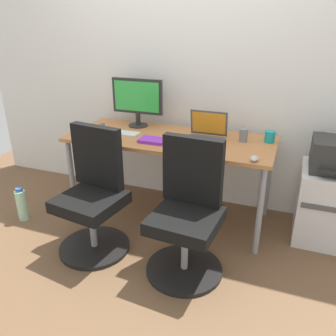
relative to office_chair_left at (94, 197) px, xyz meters
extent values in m
plane|color=brown|center=(0.38, 0.63, -0.42)|extent=(5.28, 5.28, 0.00)
cube|color=white|center=(0.38, 1.07, 0.88)|extent=(4.40, 0.04, 2.60)
cube|color=#B77542|center=(0.38, 0.63, 0.30)|extent=(1.72, 0.71, 0.03)
cylinder|color=gray|center=(-0.43, 0.33, -0.07)|extent=(0.04, 0.04, 0.71)
cylinder|color=gray|center=(1.19, 0.33, -0.07)|extent=(0.04, 0.04, 0.71)
cylinder|color=gray|center=(-0.43, 0.94, -0.07)|extent=(0.04, 0.04, 0.71)
cylinder|color=gray|center=(1.19, 0.94, -0.07)|extent=(0.04, 0.04, 0.71)
cylinder|color=black|center=(0.01, -0.06, -0.41)|extent=(0.54, 0.54, 0.03)
cylinder|color=gray|center=(0.01, -0.06, -0.22)|extent=(0.05, 0.05, 0.34)
cube|color=black|center=(0.01, -0.06, -0.01)|extent=(0.50, 0.50, 0.09)
cube|color=black|center=(-0.02, 0.12, 0.28)|extent=(0.43, 0.13, 0.48)
cylinder|color=black|center=(0.74, -0.06, -0.41)|extent=(0.54, 0.54, 0.03)
cylinder|color=gray|center=(0.74, -0.06, -0.22)|extent=(0.05, 0.05, 0.34)
cube|color=black|center=(0.74, -0.06, -0.01)|extent=(0.47, 0.47, 0.09)
cube|color=black|center=(0.73, 0.12, 0.28)|extent=(0.42, 0.10, 0.48)
cube|color=silver|center=(1.67, 0.75, -0.13)|extent=(0.46, 0.49, 0.59)
cube|color=#4C4C4C|center=(1.67, 0.49, -0.04)|extent=(0.42, 0.01, 0.04)
cylinder|color=#A5D8B2|center=(-0.82, 0.09, -0.28)|extent=(0.09, 0.09, 0.28)
cylinder|color=#2D59B2|center=(-0.82, 0.09, -0.13)|extent=(0.06, 0.06, 0.03)
cylinder|color=#262626|center=(-0.02, 0.85, 0.32)|extent=(0.18, 0.18, 0.01)
cylinder|color=#262626|center=(-0.02, 0.85, 0.39)|extent=(0.04, 0.04, 0.11)
cube|color=#262626|center=(-0.02, 0.85, 0.60)|extent=(0.48, 0.03, 0.31)
cube|color=green|center=(-0.02, 0.83, 0.60)|extent=(0.43, 0.00, 0.26)
cube|color=#4C4C51|center=(0.67, 0.63, 0.33)|extent=(0.31, 0.22, 0.02)
cube|color=#4C4C51|center=(0.67, 0.75, 0.44)|extent=(0.31, 0.04, 0.21)
cube|color=orange|center=(0.67, 0.75, 0.44)|extent=(0.28, 0.03, 0.18)
cube|color=silver|center=(-0.06, 0.57, 0.33)|extent=(0.34, 0.12, 0.02)
cube|color=silver|center=(0.68, 0.42, 0.33)|extent=(0.34, 0.12, 0.02)
ellipsoid|color=#B7B7B7|center=(1.11, 0.35, 0.33)|extent=(0.06, 0.10, 0.03)
ellipsoid|color=#515156|center=(-0.32, 0.70, 0.33)|extent=(0.06, 0.10, 0.03)
cylinder|color=teal|center=(1.16, 0.80, 0.36)|extent=(0.08, 0.08, 0.09)
cylinder|color=slate|center=(0.96, 0.74, 0.37)|extent=(0.07, 0.07, 0.10)
cube|color=black|center=(0.46, 0.53, 0.32)|extent=(0.07, 0.14, 0.01)
cube|color=purple|center=(0.29, 0.47, 0.33)|extent=(0.21, 0.15, 0.03)
camera|label=1|loc=(1.33, -1.93, 1.21)|focal=36.53mm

